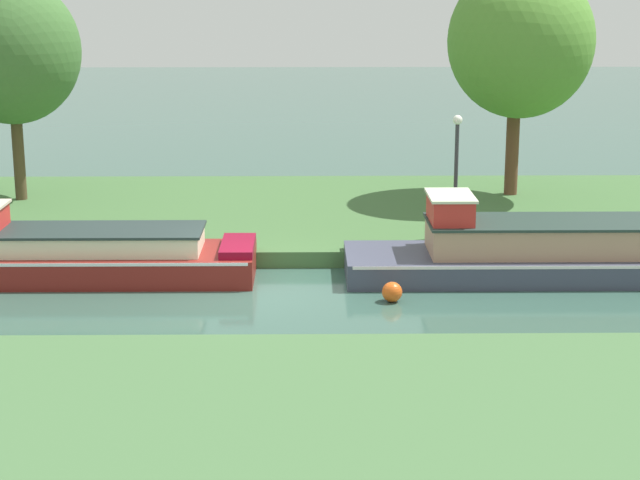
{
  "coord_description": "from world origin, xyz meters",
  "views": [
    {
      "loc": [
        1.04,
        -22.68,
        6.84
      ],
      "look_at": [
        1.35,
        1.2,
        0.9
      ],
      "focal_mm": 59.82,
      "sensor_mm": 36.0,
      "label": 1
    }
  ],
  "objects_px": {
    "willow_tree_centre": "(11,51)",
    "channel_buoy": "(392,292)",
    "maroon_barge": "(61,255)",
    "slate_narrowboat": "(578,252)",
    "lamp_post": "(456,162)",
    "willow_tree_right": "(521,41)"
  },
  "relations": [
    {
      "from": "maroon_barge",
      "to": "channel_buoy",
      "type": "height_order",
      "value": "maroon_barge"
    },
    {
      "from": "slate_narrowboat",
      "to": "lamp_post",
      "type": "relative_size",
      "value": 3.52
    },
    {
      "from": "lamp_post",
      "to": "willow_tree_centre",
      "type": "bearing_deg",
      "value": 158.31
    },
    {
      "from": "channel_buoy",
      "to": "willow_tree_centre",
      "type": "bearing_deg",
      "value": 138.75
    },
    {
      "from": "willow_tree_centre",
      "to": "channel_buoy",
      "type": "height_order",
      "value": "willow_tree_centre"
    },
    {
      "from": "willow_tree_centre",
      "to": "channel_buoy",
      "type": "bearing_deg",
      "value": -41.25
    },
    {
      "from": "maroon_barge",
      "to": "slate_narrowboat",
      "type": "distance_m",
      "value": 12.0
    },
    {
      "from": "maroon_barge",
      "to": "willow_tree_centre",
      "type": "xyz_separation_m",
      "value": [
        -2.76,
        7.09,
        4.18
      ]
    },
    {
      "from": "maroon_barge",
      "to": "slate_narrowboat",
      "type": "relative_size",
      "value": 0.83
    },
    {
      "from": "willow_tree_right",
      "to": "lamp_post",
      "type": "xyz_separation_m",
      "value": [
        -2.45,
        -4.94,
        -2.66
      ]
    },
    {
      "from": "slate_narrowboat",
      "to": "willow_tree_centre",
      "type": "distance_m",
      "value": 16.89
    },
    {
      "from": "maroon_barge",
      "to": "channel_buoy",
      "type": "distance_m",
      "value": 7.78
    },
    {
      "from": "willow_tree_right",
      "to": "lamp_post",
      "type": "relative_size",
      "value": 2.2
    },
    {
      "from": "willow_tree_centre",
      "to": "lamp_post",
      "type": "height_order",
      "value": "willow_tree_centre"
    },
    {
      "from": "willow_tree_centre",
      "to": "willow_tree_right",
      "type": "distance_m",
      "value": 14.64
    },
    {
      "from": "maroon_barge",
      "to": "lamp_post",
      "type": "relative_size",
      "value": 2.92
    },
    {
      "from": "slate_narrowboat",
      "to": "channel_buoy",
      "type": "height_order",
      "value": "slate_narrowboat"
    },
    {
      "from": "maroon_barge",
      "to": "willow_tree_centre",
      "type": "bearing_deg",
      "value": 111.25
    },
    {
      "from": "willow_tree_centre",
      "to": "channel_buoy",
      "type": "distance_m",
      "value": 14.41
    },
    {
      "from": "slate_narrowboat",
      "to": "maroon_barge",
      "type": "bearing_deg",
      "value": -180.0
    },
    {
      "from": "willow_tree_right",
      "to": "channel_buoy",
      "type": "bearing_deg",
      "value": -115.5
    },
    {
      "from": "willow_tree_right",
      "to": "channel_buoy",
      "type": "height_order",
      "value": "willow_tree_right"
    }
  ]
}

